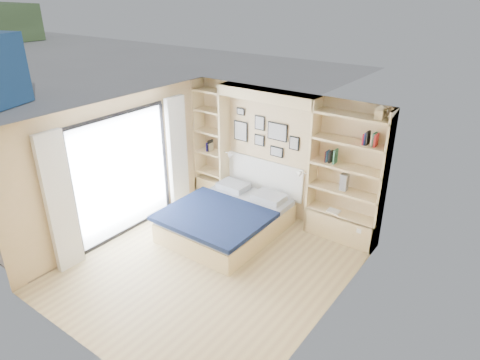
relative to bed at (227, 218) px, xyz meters
The scene contains 8 objects.
ground 1.18m from the bed, 66.83° to the right, with size 4.50×4.50×0.00m, color tan.
room_shell 0.92m from the bed, 82.21° to the left, with size 4.50×4.50×4.50m.
bed is the anchor object (origin of this frame).
photo_gallery 1.77m from the bed, 90.09° to the left, with size 1.48×0.02×0.82m.
reading_lamps 1.26m from the bed, 81.02° to the left, with size 1.92×0.12×0.15m.
shelf_decor 2.34m from the bed, 33.10° to the left, with size 3.60×0.23×2.03m.
deck 3.33m from the bed, 161.54° to the right, with size 3.20×4.00×0.05m, color #736455.
deck_chair 2.77m from the bed, 154.83° to the right, with size 0.57×0.91×0.90m.
Camera 1 is at (3.80, -4.36, 4.22)m, focal length 32.00 mm.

